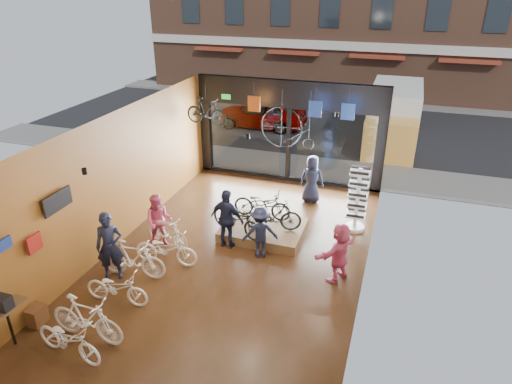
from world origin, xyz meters
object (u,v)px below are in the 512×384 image
at_px(floor_bike_2, 117,288).
at_px(floor_bike_3, 133,259).
at_px(box_truck, 393,119).
at_px(customer_1, 159,221).
at_px(display_platform, 263,230).
at_px(customer_5, 339,252).
at_px(floor_bike_4, 166,249).
at_px(hung_bike, 206,111).
at_px(street_car, 262,113).
at_px(sunglasses_rack, 357,200).
at_px(customer_4, 312,179).
at_px(display_bike_left, 237,218).
at_px(display_bike_right, 262,204).
at_px(floor_bike_0, 69,339).
at_px(floor_bike_5, 167,231).
at_px(customer_2, 227,219).
at_px(floor_bike_1, 87,319).
at_px(display_bike_mid, 274,216).
at_px(customer_3, 260,232).
at_px(penny_farthing, 290,129).
at_px(customer_0, 110,246).

bearing_deg(floor_bike_2, floor_bike_3, 7.41).
bearing_deg(box_truck, customer_1, -118.29).
relative_size(display_platform, customer_5, 1.48).
distance_m(floor_bike_4, hung_bike, 5.43).
xyz_separation_m(street_car, sunglasses_rack, (5.90, -9.06, 0.24)).
relative_size(box_truck, customer_4, 3.95).
bearing_deg(display_bike_left, display_bike_right, 1.80).
relative_size(floor_bike_0, floor_bike_5, 1.05).
xyz_separation_m(customer_1, customer_2, (1.88, 0.54, 0.10)).
bearing_deg(display_bike_left, floor_bike_1, -177.20).
bearing_deg(customer_5, floor_bike_1, -21.67).
height_order(display_bike_left, display_bike_mid, display_bike_mid).
relative_size(customer_1, customer_3, 1.05).
distance_m(box_truck, floor_bike_0, 16.14).
distance_m(floor_bike_4, display_bike_right, 3.34).
xyz_separation_m(display_bike_mid, customer_5, (2.12, -1.37, 0.02)).
height_order(floor_bike_0, customer_5, customer_5).
bearing_deg(floor_bike_0, floor_bike_1, 2.54).
bearing_deg(display_bike_right, customer_1, 129.18).
height_order(display_bike_mid, penny_farthing, penny_farthing).
relative_size(street_car, display_bike_left, 2.47).
distance_m(display_platform, customer_3, 1.31).
bearing_deg(customer_4, display_platform, 70.93).
distance_m(display_bike_left, sunglasses_rack, 3.69).
relative_size(floor_bike_4, customer_5, 1.08).
height_order(display_bike_left, customer_3, customer_3).
distance_m(floor_bike_4, customer_4, 5.77).
height_order(display_platform, penny_farthing, penny_farthing).
height_order(customer_2, customer_3, customer_2).
bearing_deg(floor_bike_4, customer_3, -68.84).
relative_size(floor_bike_3, customer_4, 1.06).
xyz_separation_m(customer_1, sunglasses_rack, (5.23, 2.72, 0.21)).
bearing_deg(display_platform, penny_farthing, 88.99).
bearing_deg(customer_0, floor_bike_2, -78.28).
height_order(floor_bike_3, sunglasses_rack, sunglasses_rack).
bearing_deg(display_bike_right, box_truck, -20.67).
bearing_deg(display_bike_mid, floor_bike_2, 128.78).
height_order(floor_bike_2, floor_bike_4, floor_bike_4).
height_order(floor_bike_0, display_bike_mid, display_bike_mid).
distance_m(floor_bike_3, sunglasses_rack, 6.70).
distance_m(customer_2, customer_3, 1.06).
height_order(display_platform, customer_5, customer_5).
bearing_deg(floor_bike_4, street_car, 0.24).
bearing_deg(floor_bike_4, customer_4, -36.01).
relative_size(floor_bike_3, display_bike_right, 0.98).
distance_m(display_platform, customer_0, 4.53).
xyz_separation_m(customer_3, sunglasses_rack, (2.31, 2.35, 0.25)).
distance_m(floor_bike_2, customer_0, 1.21).
xyz_separation_m(customer_0, sunglasses_rack, (5.62, 4.48, 0.08)).
distance_m(box_truck, penny_farthing, 7.35).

